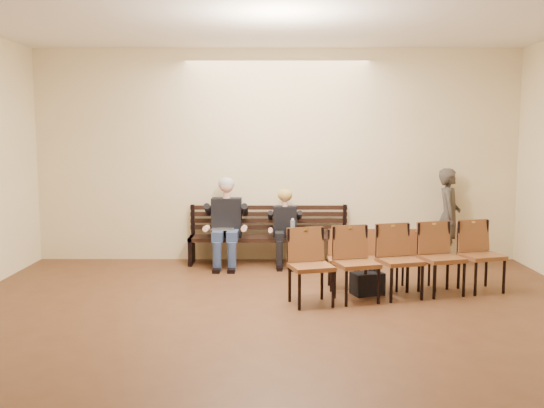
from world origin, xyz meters
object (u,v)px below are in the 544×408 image
at_px(bag, 367,283).
at_px(seated_man, 226,221).
at_px(laptop, 223,231).
at_px(bench, 269,250).
at_px(chair_row_back, 400,261).
at_px(seated_woman, 285,232).
at_px(passerby, 449,209).
at_px(chair_row_front, 381,260).
at_px(water_bottle, 293,233).

bearing_deg(bag, seated_man, 138.25).
relative_size(laptop, bag, 0.88).
relative_size(bench, chair_row_back, 0.89).
relative_size(seated_woman, chair_row_back, 0.37).
distance_m(passerby, chair_row_front, 2.26).
bearing_deg(bag, passerby, 50.87).
bearing_deg(water_bottle, passerby, 10.54).
relative_size(seated_man, water_bottle, 6.05).
relative_size(bag, chair_row_front, 0.27).
bearing_deg(chair_row_front, chair_row_back, -70.06).
bearing_deg(bag, laptop, 141.02).
bearing_deg(passerby, water_bottle, 115.37).
relative_size(bench, passerby, 1.45).
distance_m(bench, passerby, 3.03).
bearing_deg(seated_man, laptop, -111.55).
distance_m(seated_woman, water_bottle, 0.28).
xyz_separation_m(seated_woman, bag, (1.06, -1.78, -0.40)).
bearing_deg(bag, seated_woman, 120.61).
bearing_deg(seated_man, chair_row_front, -33.72).
xyz_separation_m(bench, seated_man, (-0.68, -0.12, 0.49)).
relative_size(seated_woman, laptop, 3.11).
height_order(passerby, chair_row_front, passerby).
bearing_deg(water_bottle, seated_man, 166.28).
bearing_deg(bench, chair_row_front, -46.05).
height_order(laptop, passerby, passerby).
distance_m(chair_row_front, chair_row_back, 0.48).
xyz_separation_m(water_bottle, chair_row_back, (1.33, -1.68, -0.09)).
relative_size(laptop, chair_row_front, 0.24).
height_order(laptop, chair_row_back, chair_row_back).
distance_m(water_bottle, bag, 1.84).
height_order(seated_woman, water_bottle, seated_woman).
relative_size(bench, water_bottle, 10.99).
xyz_separation_m(seated_man, chair_row_front, (2.23, -1.49, -0.31)).
distance_m(bench, chair_row_back, 2.69).
xyz_separation_m(seated_man, bag, (2.00, -1.78, -0.57)).
xyz_separation_m(passerby, chair_row_back, (-1.24, -2.16, -0.42)).
bearing_deg(chair_row_back, chair_row_front, 93.63).
xyz_separation_m(water_bottle, chair_row_front, (1.17, -1.23, -0.16)).
xyz_separation_m(seated_woman, passerby, (2.69, 0.22, 0.35)).
distance_m(seated_woman, bag, 2.11).
height_order(bench, chair_row_front, chair_row_front).
height_order(seated_woman, passerby, passerby).
distance_m(seated_man, seated_woman, 0.96).
relative_size(water_bottle, chair_row_front, 0.16).
relative_size(bench, chair_row_front, 1.79).
xyz_separation_m(seated_man, water_bottle, (1.06, -0.26, -0.15)).
relative_size(bench, seated_man, 1.81).
height_order(bench, seated_woman, seated_woman).
height_order(water_bottle, chair_row_front, chair_row_front).
distance_m(water_bottle, chair_row_front, 1.71).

